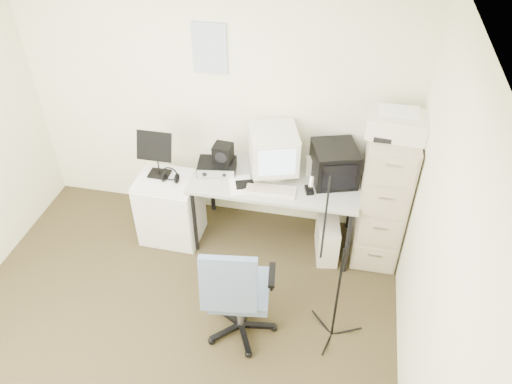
% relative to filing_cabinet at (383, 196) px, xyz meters
% --- Properties ---
extents(floor, '(3.60, 3.60, 0.01)m').
position_rel_filing_cabinet_xyz_m(floor, '(-1.58, -1.48, -0.66)').
color(floor, '#302916').
rests_on(floor, ground).
extents(ceiling, '(3.60, 3.60, 0.01)m').
position_rel_filing_cabinet_xyz_m(ceiling, '(-1.58, -1.48, 1.85)').
color(ceiling, white).
rests_on(ceiling, ground).
extents(wall_back, '(3.60, 0.02, 2.50)m').
position_rel_filing_cabinet_xyz_m(wall_back, '(-1.58, 0.32, 0.60)').
color(wall_back, '#FCF9C2').
rests_on(wall_back, ground).
extents(wall_right, '(0.02, 3.60, 2.50)m').
position_rel_filing_cabinet_xyz_m(wall_right, '(0.22, -1.48, 0.60)').
color(wall_right, '#FCF9C2').
rests_on(wall_right, ground).
extents(wall_calendar, '(0.30, 0.02, 0.44)m').
position_rel_filing_cabinet_xyz_m(wall_calendar, '(-1.60, 0.31, 1.10)').
color(wall_calendar, white).
rests_on(wall_calendar, wall_back).
extents(filing_cabinet, '(0.40, 0.60, 1.30)m').
position_rel_filing_cabinet_xyz_m(filing_cabinet, '(0.00, 0.00, 0.00)').
color(filing_cabinet, tan).
rests_on(filing_cabinet, floor).
extents(printer, '(0.49, 0.35, 0.18)m').
position_rel_filing_cabinet_xyz_m(printer, '(0.00, -0.01, 0.74)').
color(printer, silver).
rests_on(printer, filing_cabinet).
extents(desk, '(1.50, 0.70, 0.73)m').
position_rel_filing_cabinet_xyz_m(desk, '(-0.95, -0.03, -0.29)').
color(desk, '#949494').
rests_on(desk, floor).
extents(crt_monitor, '(0.51, 0.52, 0.44)m').
position_rel_filing_cabinet_xyz_m(crt_monitor, '(-0.99, 0.04, 0.30)').
color(crt_monitor, silver).
rests_on(crt_monitor, desk).
extents(crt_tv, '(0.47, 0.48, 0.33)m').
position_rel_filing_cabinet_xyz_m(crt_tv, '(-0.45, 0.06, 0.25)').
color(crt_tv, black).
rests_on(crt_tv, desk).
extents(desk_speaker, '(0.10, 0.10, 0.17)m').
position_rel_filing_cabinet_xyz_m(desk_speaker, '(-0.66, 0.10, 0.16)').
color(desk_speaker, silver).
rests_on(desk_speaker, desk).
extents(keyboard, '(0.45, 0.17, 0.02)m').
position_rel_filing_cabinet_xyz_m(keyboard, '(-0.97, -0.23, 0.09)').
color(keyboard, silver).
rests_on(keyboard, desk).
extents(mouse, '(0.10, 0.13, 0.03)m').
position_rel_filing_cabinet_xyz_m(mouse, '(-0.64, -0.16, 0.10)').
color(mouse, black).
rests_on(mouse, desk).
extents(radio_receiver, '(0.37, 0.29, 0.10)m').
position_rel_filing_cabinet_xyz_m(radio_receiver, '(-1.49, -0.03, 0.13)').
color(radio_receiver, black).
rests_on(radio_receiver, desk).
extents(radio_speaker, '(0.17, 0.16, 0.16)m').
position_rel_filing_cabinet_xyz_m(radio_speaker, '(-1.44, 0.01, 0.26)').
color(radio_speaker, black).
rests_on(radio_speaker, radio_receiver).
extents(papers, '(0.27, 0.31, 0.02)m').
position_rel_filing_cabinet_xyz_m(papers, '(-1.24, -0.20, 0.09)').
color(papers, white).
rests_on(papers, desk).
extents(pc_tower, '(0.25, 0.45, 0.39)m').
position_rel_filing_cabinet_xyz_m(pc_tower, '(-0.44, -0.13, -0.45)').
color(pc_tower, silver).
rests_on(pc_tower, floor).
extents(office_chair, '(0.65, 0.65, 1.00)m').
position_rel_filing_cabinet_xyz_m(office_chair, '(-1.03, -1.14, -0.15)').
color(office_chair, '#435871').
rests_on(office_chair, floor).
extents(side_cart, '(0.56, 0.45, 0.68)m').
position_rel_filing_cabinet_xyz_m(side_cart, '(-1.93, -0.19, -0.31)').
color(side_cart, silver).
rests_on(side_cart, floor).
extents(music_stand, '(0.34, 0.21, 0.47)m').
position_rel_filing_cabinet_xyz_m(music_stand, '(-2.02, -0.13, 0.27)').
color(music_stand, black).
rests_on(music_stand, side_cart).
extents(headphones, '(0.21, 0.21, 0.03)m').
position_rel_filing_cabinet_xyz_m(headphones, '(-1.88, -0.20, 0.09)').
color(headphones, black).
rests_on(headphones, side_cart).
extents(mic_stand, '(0.02, 0.02, 1.27)m').
position_rel_filing_cabinet_xyz_m(mic_stand, '(-0.30, -1.05, -0.01)').
color(mic_stand, black).
rests_on(mic_stand, floor).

